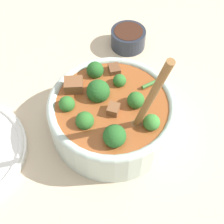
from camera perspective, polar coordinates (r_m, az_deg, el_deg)
name	(u,v)px	position (r m, az deg, el deg)	size (l,w,h in m)	color
ground_plane	(112,127)	(0.63, 0.00, -2.83)	(4.00, 4.00, 0.00)	#C6B293
stew_bowl	(112,113)	(0.59, -0.04, -0.26)	(0.24, 0.24, 0.26)	#B2C6BC
condiment_bowl	(130,38)	(0.78, 3.31, 13.43)	(0.08, 0.08, 0.04)	#232833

